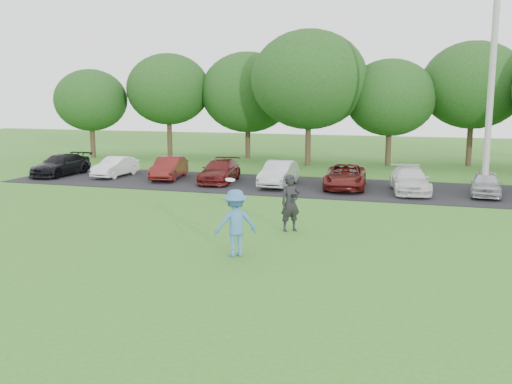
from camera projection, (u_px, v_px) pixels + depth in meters
ground at (220, 257)px, 16.22m from camera, size 100.00×100.00×0.00m
parking_lot at (311, 187)px, 28.48m from camera, size 32.00×6.50×0.03m
utility_pole at (492, 79)px, 24.87m from camera, size 0.28×0.28×10.46m
frisbee_player at (235, 223)px, 16.18m from camera, size 1.43×1.27×2.27m
camera_bystander at (290, 203)px, 19.14m from camera, size 0.83×0.80×1.92m
parked_cars at (305, 175)px, 28.37m from camera, size 30.44×4.66×1.24m
tree_row at (367, 89)px, 36.41m from camera, size 42.39×9.85×8.64m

